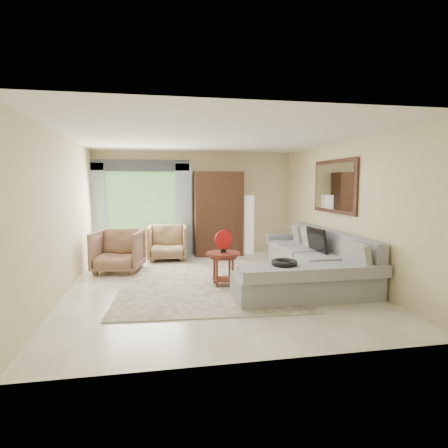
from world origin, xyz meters
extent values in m
plane|color=silver|center=(0.00, 0.00, 0.00)|extent=(6.00, 6.00, 0.00)
cube|color=#BFB197|center=(-0.11, 0.25, 0.01)|extent=(3.29, 4.21, 0.02)
cube|color=gray|center=(2.00, 0.50, 0.20)|extent=(0.90, 2.40, 0.40)
cube|color=gray|center=(1.30, -1.10, 0.20)|extent=(2.30, 0.80, 0.40)
cube|color=gray|center=(2.35, 0.10, 0.65)|extent=(0.20, 3.20, 0.50)
cube|color=gray|center=(2.00, 1.78, 0.51)|extent=(0.90, 0.16, 0.22)
cube|color=gray|center=(1.30, -1.55, 0.49)|extent=(2.30, 0.10, 0.18)
cube|color=black|center=(2.05, 0.17, 0.72)|extent=(0.14, 0.74, 0.48)
torus|color=black|center=(1.00, -0.90, 0.55)|extent=(0.43, 0.43, 0.09)
cylinder|color=#541F16|center=(0.14, -0.14, 0.58)|extent=(0.60, 0.60, 0.04)
cylinder|color=#541F16|center=(0.14, -0.14, 0.27)|extent=(0.40, 0.40, 0.54)
cylinder|color=#B81212|center=(0.14, -0.14, 0.83)|extent=(0.33, 0.14, 0.34)
imported|color=#8A644B|center=(-1.78, 1.29, 0.43)|extent=(1.09, 1.11, 0.87)
imported|color=brown|center=(-0.74, 2.31, 0.41)|extent=(0.94, 0.96, 0.83)
imported|color=#999999|center=(-2.42, 2.69, 0.26)|extent=(0.55, 0.51, 0.51)
cube|color=black|center=(0.55, 2.72, 1.05)|extent=(1.20, 0.55, 2.10)
cube|color=silver|center=(1.35, 2.78, 0.75)|extent=(0.24, 0.24, 1.50)
cube|color=#669E59|center=(-1.35, 2.97, 1.40)|extent=(1.80, 0.04, 1.40)
cube|color=#9EB7CC|center=(-2.40, 2.88, 1.15)|extent=(0.40, 0.08, 2.30)
cube|color=#9EB7CC|center=(-0.30, 2.88, 1.15)|extent=(0.40, 0.08, 2.30)
cube|color=#1E232D|center=(-1.35, 2.90, 2.25)|extent=(2.40, 0.12, 0.26)
cube|color=black|center=(2.47, 0.35, 1.75)|extent=(0.04, 1.70, 1.05)
cube|color=white|center=(2.45, 0.35, 1.75)|extent=(0.02, 1.54, 0.90)
camera|label=1|loc=(-1.05, -6.52, 1.81)|focal=30.00mm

